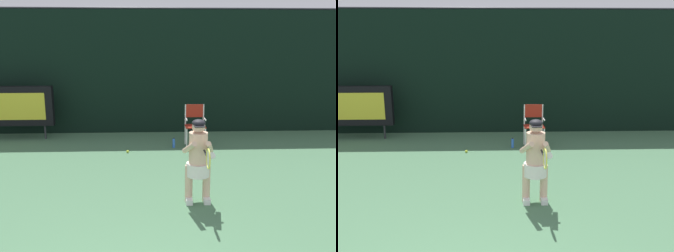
{
  "view_description": "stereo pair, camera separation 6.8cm",
  "coord_description": "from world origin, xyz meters",
  "views": [
    {
      "loc": [
        0.36,
        -2.29,
        2.61
      ],
      "look_at": [
        0.67,
        4.62,
        1.05
      ],
      "focal_mm": 38.62,
      "sensor_mm": 36.0,
      "label": 1
    },
    {
      "loc": [
        0.43,
        -2.29,
        2.61
      ],
      "look_at": [
        0.67,
        4.62,
        1.05
      ],
      "focal_mm": 38.62,
      "sensor_mm": 36.0,
      "label": 2
    }
  ],
  "objects": [
    {
      "name": "tennis_player",
      "position": [
        1.12,
        3.41,
        0.77
      ],
      "size": [
        0.53,
        0.61,
        1.43
      ],
      "color": "white",
      "rests_on": "ground"
    },
    {
      "name": "tennis_racket",
      "position": [
        1.19,
        2.82,
        0.95
      ],
      "size": [
        0.03,
        0.6,
        0.31
      ],
      "rotation": [
        0.0,
        0.0,
        0.09
      ],
      "color": "black"
    },
    {
      "name": "tennis_ball_loose",
      "position": [
        -0.25,
        6.31,
        0.03
      ],
      "size": [
        0.07,
        0.07,
        0.07
      ],
      "color": "#CCDB3D",
      "rests_on": "ground"
    },
    {
      "name": "water_bottle",
      "position": [
        0.91,
        6.71,
        0.12
      ],
      "size": [
        0.07,
        0.07,
        0.27
      ],
      "color": "blue",
      "rests_on": "ground"
    },
    {
      "name": "scoreboard",
      "position": [
        -3.49,
        7.78,
        0.95
      ],
      "size": [
        2.2,
        0.21,
        1.5
      ],
      "color": "black",
      "rests_on": "ground"
    },
    {
      "name": "backdrop_screen",
      "position": [
        0.0,
        8.5,
        1.81
      ],
      "size": [
        18.0,
        0.12,
        3.66
      ],
      "color": "black",
      "rests_on": "ground"
    },
    {
      "name": "umpire_chair",
      "position": [
        1.48,
        6.9,
        0.62
      ],
      "size": [
        0.52,
        0.44,
        1.08
      ],
      "color": "white",
      "rests_on": "ground"
    }
  ]
}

